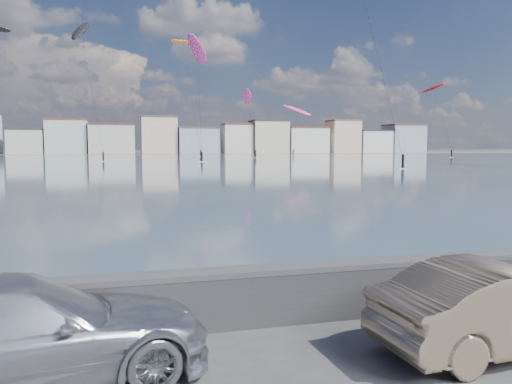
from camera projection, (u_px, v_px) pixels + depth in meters
The scene contains 12 objects.
bay_water at pixel (133, 162), 94.00m from camera, with size 500.00×177.00×0.00m, color #355362.
far_shore_strip at pixel (129, 153), 198.50m from camera, with size 500.00×60.00×0.00m, color #4C473D.
seawall at pixel (218, 296), 8.42m from camera, with size 400.00×0.36×1.08m.
far_buildings at pixel (133, 138), 184.79m from camera, with size 240.79×13.26×14.60m.
car_silver at pixel (15, 334), 6.33m from camera, with size 2.03×4.99×1.45m, color #B7BABF.
car_champagne at pixel (505, 306), 7.56m from camera, with size 1.44×4.12×1.36m, color tan.
kitesurfer_4 at pixel (183, 44), 148.48m from camera, with size 8.63×15.95×34.68m.
kitesurfer_12 at pixel (297, 111), 160.61m from camera, with size 10.04×10.20×16.99m.
kitesurfer_13 at pixel (197, 50), 107.47m from camera, with size 7.02×19.82×26.74m.
kitesurfer_14 at pixel (81, 32), 99.96m from camera, with size 7.05×11.08×29.49m.
kitesurfer_17 at pixel (247, 98), 139.84m from camera, with size 4.09×17.69×19.11m.
kitesurfer_18 at pixel (433, 89), 145.46m from camera, with size 7.01×19.31×21.67m.
Camera 1 is at (-1.47, -5.41, 3.11)m, focal length 35.00 mm.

